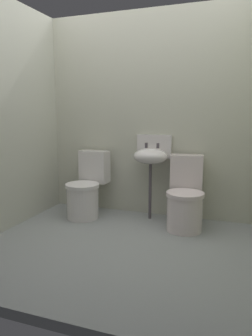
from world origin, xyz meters
TOP-DOWN VIEW (x-y plane):
  - ground_plane at (0.00, 0.00)m, footprint 2.91×2.40m
  - wall_back at (0.00, 1.05)m, footprint 2.91×0.10m
  - wall_left at (-1.30, 0.10)m, footprint 0.10×2.20m
  - toilet_left at (-0.65, 0.65)m, footprint 0.43×0.62m
  - toilet_right at (0.54, 0.65)m, footprint 0.45×0.63m
  - sink at (0.10, 0.84)m, footprint 0.42×0.35m

SIDE VIEW (x-z plane):
  - ground_plane at x=0.00m, z-range -0.08..0.00m
  - toilet_left at x=-0.65m, z-range -0.07..0.71m
  - toilet_right at x=0.54m, z-range -0.07..0.71m
  - sink at x=0.10m, z-range 0.26..1.25m
  - wall_back at x=0.00m, z-range 0.00..2.42m
  - wall_left at x=-1.30m, z-range 0.00..2.42m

